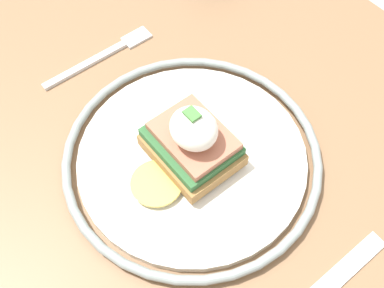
{
  "coord_description": "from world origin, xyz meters",
  "views": [
    {
      "loc": [
        0.23,
        -0.18,
        1.21
      ],
      "look_at": [
        0.02,
        -0.01,
        0.78
      ],
      "focal_mm": 45.0,
      "sensor_mm": 36.0,
      "label": 1
    }
  ],
  "objects": [
    {
      "name": "dining_table",
      "position": [
        0.0,
        0.0,
        0.6
      ],
      "size": [
        0.82,
        0.69,
        0.75
      ],
      "color": "#846042",
      "rests_on": "ground_plane"
    },
    {
      "name": "plate",
      "position": [
        0.02,
        -0.01,
        0.76
      ],
      "size": [
        0.28,
        0.28,
        0.02
      ],
      "color": "silver",
      "rests_on": "dining_table"
    },
    {
      "name": "sandwich",
      "position": [
        0.02,
        -0.01,
        0.79
      ],
      "size": [
        0.09,
        0.12,
        0.08
      ],
      "color": "#9E703D",
      "rests_on": "plate"
    },
    {
      "name": "fork",
      "position": [
        -0.17,
        -0.0,
        0.75
      ],
      "size": [
        0.02,
        0.16,
        0.0
      ],
      "color": "silver",
      "rests_on": "dining_table"
    }
  ]
}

